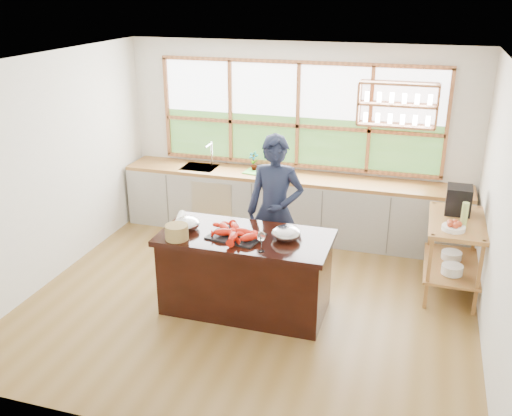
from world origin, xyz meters
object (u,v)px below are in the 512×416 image
at_px(cook, 275,212).
at_px(espresso_machine, 459,200).
at_px(island, 246,272).
at_px(wicker_basket, 177,232).

relative_size(cook, espresso_machine, 5.67).
xyz_separation_m(island, wicker_basket, (-0.66, -0.30, 0.52)).
height_order(cook, espresso_machine, cook).
bearing_deg(espresso_machine, cook, -161.16).
xyz_separation_m(espresso_machine, wicker_basket, (-2.85, -1.64, -0.08)).
distance_m(island, cook, 0.85).
relative_size(cook, wicker_basket, 7.45).
bearing_deg(cook, island, -104.71).
bearing_deg(cook, espresso_machine, 14.18).
bearing_deg(island, wicker_basket, -155.74).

